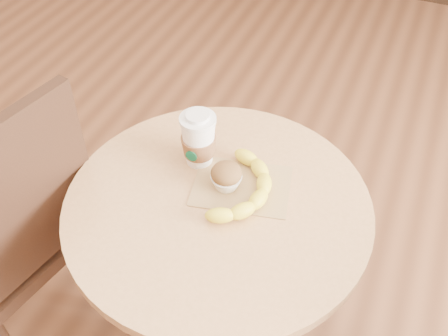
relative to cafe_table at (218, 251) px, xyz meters
name	(u,v)px	position (x,y,z in m)	size (l,w,h in m)	color
cafe_table	(218,251)	(0.00, 0.00, 0.00)	(0.75, 0.75, 0.75)	black
chair_left	(10,234)	(-0.56, -0.17, 0.00)	(0.52, 0.52, 1.00)	black
kraft_bag	(242,186)	(0.03, 0.07, 0.20)	(0.24, 0.18, 0.00)	#A4804F
coffee_cup	(199,141)	(-0.10, 0.12, 0.27)	(0.09, 0.09, 0.15)	white
muffin	(226,176)	(0.00, 0.06, 0.24)	(0.08, 0.08, 0.07)	white
banana	(246,188)	(0.05, 0.05, 0.22)	(0.15, 0.28, 0.04)	yellow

